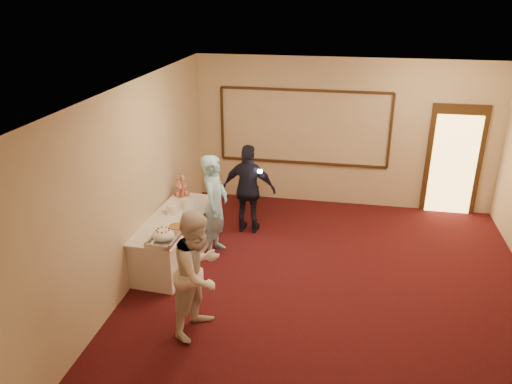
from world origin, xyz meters
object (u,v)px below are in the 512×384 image
plate_stack_b (188,203)px  woman (199,273)px  cupcake_stand (181,187)px  man (215,205)px  buffet_table (176,239)px  pavlova_tray (164,237)px  plate_stack_a (173,209)px  tart (177,228)px  guest (249,189)px

plate_stack_b → woman: size_ratio=0.12×
cupcake_stand → man: (0.77, -0.56, -0.04)m
buffet_table → woman: 1.96m
pavlova_tray → plate_stack_a: (-0.21, 0.97, -0.01)m
plate_stack_a → tart: bearing=-64.1°
buffet_table → guest: size_ratio=1.29×
plate_stack_b → man: size_ratio=0.12×
plate_stack_a → woman: size_ratio=0.11×
buffet_table → plate_stack_a: size_ratio=11.23×
cupcake_stand → tart: 1.38m
pavlova_tray → plate_stack_a: 0.99m
cupcake_stand → buffet_table: bearing=-78.8°
buffet_table → plate_stack_a: (-0.07, 0.15, 0.46)m
cupcake_stand → plate_stack_a: bearing=-82.0°
buffet_table → plate_stack_b: (0.12, 0.41, 0.47)m
cupcake_stand → woman: woman is taller
pavlova_tray → plate_stack_a: bearing=102.0°
buffet_table → pavlova_tray: 0.95m
buffet_table → plate_stack_a: bearing=116.4°
buffet_table → cupcake_stand: (-0.18, 0.93, 0.53)m
tart → plate_stack_a: bearing=115.9°
cupcake_stand → tart: size_ratio=1.42×
plate_stack_a → plate_stack_b: bearing=53.9°
plate_stack_a → plate_stack_b: 0.32m
buffet_table → plate_stack_b: plate_stack_b is taller
cupcake_stand → woman: size_ratio=0.24×
plate_stack_b → woman: bearing=-68.7°
pavlova_tray → guest: (0.85, 2.08, -0.02)m
woman → buffet_table: bearing=46.2°
woman → guest: woman is taller
buffet_table → guest: (0.98, 1.27, 0.45)m
cupcake_stand → man: bearing=-35.9°
buffet_table → man: bearing=32.7°
tart → man: bearing=62.4°
cupcake_stand → guest: bearing=16.0°
buffet_table → man: (0.58, 0.37, 0.49)m
man → plate_stack_a: bearing=111.1°
tart → woman: woman is taller
woman → guest: size_ratio=1.03×
buffet_table → plate_stack_b: size_ratio=10.33×
buffet_table → plate_stack_b: 0.63m
tart → woman: (0.74, -1.28, 0.06)m
buffet_table → woman: woman is taller
plate_stack_b → man: man is taller
pavlova_tray → woman: (0.79, -0.85, 0.00)m
tart → guest: size_ratio=0.18×
plate_stack_b → tart: 0.80m
plate_stack_a → man: size_ratio=0.11×
pavlova_tray → plate_stack_a: size_ratio=3.00×
pavlova_tray → tart: (0.05, 0.43, -0.06)m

